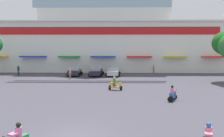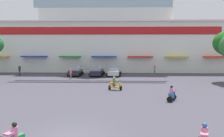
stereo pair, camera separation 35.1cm
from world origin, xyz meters
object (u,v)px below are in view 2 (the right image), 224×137
Objects in this scene: pedestrian_1 at (20,70)px; scooter_rider_6 at (172,95)px; parked_car_1 at (97,71)px; pedestrian_2 at (155,69)px; parked_car_0 at (76,71)px; scooter_rider_0 at (115,84)px; pedestrian_0 at (71,73)px; parked_car_2 at (114,71)px.

scooter_rider_6 is at bearing -38.77° from pedestrian_1.
scooter_rider_6 is 0.85× the size of pedestrian_1.
pedestrian_2 is (9.68, 2.83, 0.18)m from parked_car_1.
pedestrian_2 is at bearing 12.50° from parked_car_0.
pedestrian_2 is at bearing 16.29° from parked_car_1.
parked_car_0 reaches higher than scooter_rider_0.
pedestrian_2 is at bearing 66.49° from scooter_rider_0.
pedestrian_0 is (-6.75, 8.46, 0.27)m from scooter_rider_0.
pedestrian_1 reaches higher than parked_car_0.
parked_car_0 is 20.81m from scooter_rider_6.
parked_car_1 is 5.04m from pedestrian_0.
pedestrian_2 is at bearing 86.55° from scooter_rider_6.
scooter_rider_6 is 18.10m from pedestrian_0.
pedestrian_0 is 0.98× the size of pedestrian_2.
parked_car_0 is 0.85× the size of parked_car_1.
pedestrian_1 reaches higher than pedestrian_0.
parked_car_0 is at bearing -178.53° from parked_car_1.
scooter_rider_6 is at bearing -71.40° from parked_car_2.
scooter_rider_0 reaches higher than parked_car_2.
scooter_rider_6 is 27.09m from pedestrian_1.
parked_car_0 is 2.60× the size of scooter_rider_6.
pedestrian_1 is at bearing -172.39° from pedestrian_2.
parked_car_2 is 7.53m from pedestrian_2.
scooter_rider_0 reaches higher than parked_car_1.
scooter_rider_6 is at bearing -63.66° from parked_car_1.
parked_car_2 is (6.24, -0.03, -0.04)m from parked_car_0.
parked_car_1 is 10.08m from pedestrian_2.
parked_car_2 is 2.57× the size of pedestrian_0.
parked_car_1 is at bearing 45.34° from pedestrian_0.
pedestrian_0 is (-0.06, -3.49, 0.14)m from parked_car_0.
pedestrian_2 is at bearing 23.03° from parked_car_2.
scooter_rider_6 is (8.47, -17.12, -0.14)m from parked_car_1.
scooter_rider_0 is 7.31m from scooter_rider_6.
parked_car_1 is 2.61× the size of pedestrian_1.
parked_car_0 reaches higher than scooter_rider_6.
scooter_rider_0 is at bearing 136.08° from scooter_rider_6.
pedestrian_0 is at bearing -151.15° from parked_car_2.
pedestrian_0 reaches higher than scooter_rider_0.
pedestrian_1 is (-15.85, 11.89, 0.34)m from scooter_rider_0.
pedestrian_0 is 14.69m from pedestrian_2.
pedestrian_2 reaches higher than scooter_rider_0.
parked_car_2 is at bearing -0.25° from parked_car_0.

